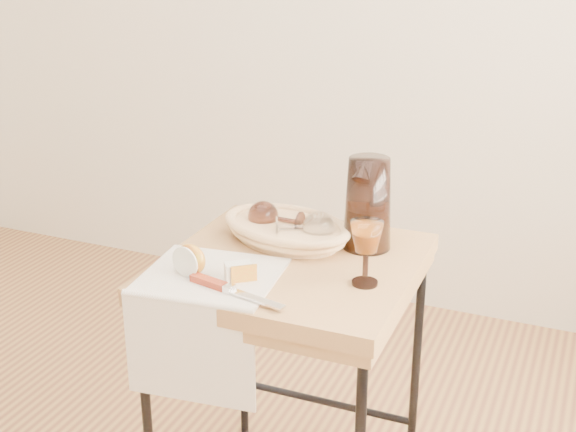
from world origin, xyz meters
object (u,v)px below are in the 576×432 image
at_px(side_table, 291,392).
at_px(apple_half, 191,259).
at_px(wine_goblet, 366,253).
at_px(goblet_lying_a, 279,219).
at_px(goblet_lying_b, 301,227).
at_px(pitcher, 368,203).
at_px(bread_basket, 287,232).
at_px(table_knife, 232,289).
at_px(tea_towel, 211,275).

relative_size(side_table, apple_half, 9.59).
relative_size(wine_goblet, apple_half, 1.95).
bearing_deg(apple_half, goblet_lying_a, 83.36).
xyz_separation_m(goblet_lying_a, goblet_lying_b, (0.07, -0.03, 0.00)).
bearing_deg(goblet_lying_b, apple_half, -147.74).
bearing_deg(side_table, apple_half, -135.40).
bearing_deg(pitcher, side_table, -135.72).
xyz_separation_m(pitcher, wine_goblet, (0.06, -0.21, -0.04)).
relative_size(side_table, bread_basket, 2.39).
bearing_deg(wine_goblet, side_table, 163.47).
distance_m(side_table, table_knife, 0.46).
relative_size(tea_towel, goblet_lying_a, 2.34).
relative_size(side_table, tea_towel, 2.47).
distance_m(goblet_lying_a, goblet_lying_b, 0.08).
relative_size(pitcher, apple_half, 3.46).
height_order(side_table, goblet_lying_b, goblet_lying_b).
height_order(side_table, wine_goblet, wine_goblet).
height_order(wine_goblet, apple_half, wine_goblet).
relative_size(wine_goblet, table_knife, 0.62).
distance_m(bread_basket, pitcher, 0.22).
relative_size(goblet_lying_a, apple_half, 1.66).
bearing_deg(table_knife, wine_goblet, 46.58).
relative_size(goblet_lying_a, pitcher, 0.48).
height_order(side_table, pitcher, pitcher).
relative_size(side_table, pitcher, 2.77).
bearing_deg(wine_goblet, table_knife, -146.08).
bearing_deg(bread_basket, goblet_lying_b, -7.98).
bearing_deg(goblet_lying_b, goblet_lying_a, 131.81).
height_order(side_table, apple_half, apple_half).
bearing_deg(goblet_lying_b, side_table, -108.45).
height_order(pitcher, apple_half, pitcher).
relative_size(pitcher, table_knife, 1.10).
xyz_separation_m(goblet_lying_a, apple_half, (-0.09, -0.29, -0.01)).
bearing_deg(goblet_lying_a, bread_basket, 156.02).
bearing_deg(tea_towel, pitcher, 41.54).
relative_size(bread_basket, table_knife, 1.28).
bearing_deg(wine_goblet, tea_towel, -163.36).
distance_m(side_table, goblet_lying_a, 0.45).
relative_size(bread_basket, goblet_lying_a, 2.42).
relative_size(goblet_lying_a, table_knife, 0.53).
distance_m(wine_goblet, apple_half, 0.40).
bearing_deg(tea_towel, goblet_lying_b, 56.63).
xyz_separation_m(bread_basket, apple_half, (-0.12, -0.27, 0.02)).
distance_m(side_table, bread_basket, 0.42).
relative_size(tea_towel, table_knife, 1.23).
height_order(tea_towel, apple_half, apple_half).
xyz_separation_m(tea_towel, pitcher, (0.28, 0.31, 0.11)).
bearing_deg(wine_goblet, goblet_lying_a, 148.69).
xyz_separation_m(goblet_lying_b, apple_half, (-0.17, -0.26, -0.01)).
relative_size(tea_towel, bread_basket, 0.97).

